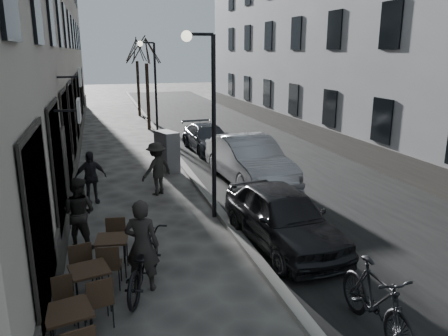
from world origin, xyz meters
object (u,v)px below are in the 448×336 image
bistro_set_a (69,329)px  moped (376,300)px  streetlamp_far (152,79)px  tree_near (146,50)px  bistro_set_c (113,252)px  pedestrian_mid (157,168)px  tree_far (136,50)px  bistro_set_b (90,284)px  pedestrian_near (79,213)px  bicycle (143,262)px  car_mid (249,160)px  car_far (208,138)px  car_near (283,216)px  utility_cabinet (167,151)px  streetlamp_near (207,106)px  pedestrian_far (91,177)px

bistro_set_a → moped: bearing=-22.3°
streetlamp_far → tree_near: 3.36m
bistro_set_c → pedestrian_mid: pedestrian_mid is taller
tree_far → bistro_set_b: 25.39m
tree_far → bistro_set_c: bearing=-96.8°
tree_far → moped: bearing=-87.2°
tree_near → bistro_set_c: size_ratio=3.46×
pedestrian_near → pedestrian_mid: bearing=-96.5°
bicycle → tree_far: bearing=-75.0°
moped → car_mid: bearing=85.5°
bistro_set_a → pedestrian_mid: bearing=59.5°
bicycle → car_far: (4.24, 11.72, 0.05)m
pedestrian_near → moped: pedestrian_near is taller
car_near → pedestrian_near: bearing=160.9°
bicycle → utility_cabinet: bearing=-81.7°
tree_near → streetlamp_near: bearing=-90.3°
streetlamp_near → pedestrian_far: bearing=145.5°
utility_cabinet → pedestrian_near: 7.01m
bicycle → pedestrian_far: size_ratio=1.32×
bistro_set_a → car_mid: size_ratio=0.34×
bistro_set_b → pedestrian_far: pedestrian_far is taller
tree_near → bistro_set_a: bearing=-100.0°
bistro_set_c → car_near: 4.04m
tree_near → utility_cabinet: (-0.41, -9.71, -3.87)m
tree_near → bistro_set_a: size_ratio=3.29×
streetlamp_far → car_far: streetlamp_far is taller
streetlamp_far → car_far: bearing=-60.6°
streetlamp_near → bistro_set_c: bearing=-136.7°
pedestrian_near → car_far: (5.49, 9.33, -0.25)m
streetlamp_near → tree_near: size_ratio=0.89×
tree_near → car_near: bearing=-86.0°
streetlamp_near → bistro_set_b: bearing=-129.6°
bistro_set_a → car_far: car_far is taller
bistro_set_c → pedestrian_mid: (1.62, 5.06, 0.39)m
streetlamp_far → tree_near: size_ratio=0.89×
bistro_set_b → pedestrian_mid: size_ratio=0.95×
bistro_set_c → car_far: bearing=74.2°
streetlamp_far → bicycle: bearing=-98.1°
bistro_set_b → moped: 4.99m
streetlamp_near → utility_cabinet: 5.81m
car_near → car_mid: 5.24m
bistro_set_a → moped: moped is taller
pedestrian_near → pedestrian_far: bearing=-67.2°
bistro_set_a → utility_cabinet: size_ratio=1.10×
bistro_set_a → car_mid: car_mid is taller
tree_near → car_far: 8.05m
bicycle → pedestrian_mid: bearing=-80.0°
pedestrian_mid → moped: bearing=74.0°
car_mid → moped: car_mid is taller
pedestrian_far → tree_near: bearing=62.0°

